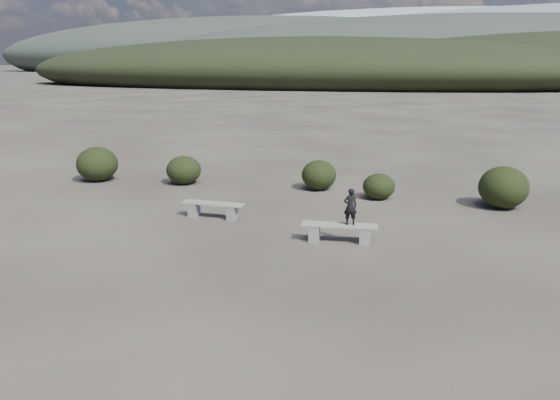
% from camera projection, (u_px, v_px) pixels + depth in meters
% --- Properties ---
extents(ground, '(1200.00, 1200.00, 0.00)m').
position_uv_depth(ground, '(223.00, 303.00, 10.01)').
color(ground, '#2F2B25').
rests_on(ground, ground).
extents(bench_left, '(1.77, 0.39, 0.44)m').
position_uv_depth(bench_left, '(213.00, 209.00, 15.40)').
color(bench_left, slate).
rests_on(bench_left, ground).
extents(bench_right, '(1.88, 0.64, 0.46)m').
position_uv_depth(bench_right, '(339.00, 231.00, 13.31)').
color(bench_right, slate).
rests_on(bench_right, ground).
extents(seated_person, '(0.39, 0.34, 0.91)m').
position_uv_depth(seated_person, '(350.00, 207.00, 13.11)').
color(seated_person, black).
rests_on(seated_person, bench_right).
extents(shrub_a, '(1.25, 1.25, 1.02)m').
position_uv_depth(shrub_a, '(184.00, 170.00, 19.66)').
color(shrub_a, black).
rests_on(shrub_a, ground).
extents(shrub_b, '(1.20, 1.20, 1.03)m').
position_uv_depth(shrub_b, '(319.00, 175.00, 18.76)').
color(shrub_b, black).
rests_on(shrub_b, ground).
extents(shrub_c, '(1.03, 1.03, 0.83)m').
position_uv_depth(shrub_c, '(379.00, 186.00, 17.51)').
color(shrub_c, black).
rests_on(shrub_c, ground).
extents(shrub_d, '(1.45, 1.45, 1.27)m').
position_uv_depth(shrub_d, '(504.00, 187.00, 16.37)').
color(shrub_d, black).
rests_on(shrub_d, ground).
extents(shrub_f, '(1.49, 1.49, 1.26)m').
position_uv_depth(shrub_f, '(97.00, 164.00, 20.14)').
color(shrub_f, black).
rests_on(shrub_f, ground).
extents(mountain_ridges, '(500.00, 400.00, 56.00)m').
position_uv_depth(mountain_ridges, '(439.00, 51.00, 322.82)').
color(mountain_ridges, black).
rests_on(mountain_ridges, ground).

